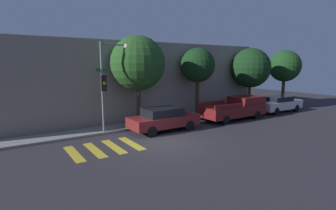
{
  "coord_description": "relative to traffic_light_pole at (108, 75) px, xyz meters",
  "views": [
    {
      "loc": [
        -7.18,
        -11.35,
        4.13
      ],
      "look_at": [
        1.7,
        2.1,
        1.6
      ],
      "focal_mm": 28.0,
      "sensor_mm": 36.0,
      "label": 1
    }
  ],
  "objects": [
    {
      "name": "sidewalk",
      "position": [
        1.63,
        0.69,
        -3.42
      ],
      "size": [
        26.0,
        1.72,
        0.14
      ],
      "primitive_type": "cube",
      "color": "gray",
      "rests_on": "ground"
    },
    {
      "name": "crosswalk",
      "position": [
        -1.32,
        -2.57,
        -3.48
      ],
      "size": [
        3.38,
        2.6,
        0.0
      ],
      "color": "gold",
      "rests_on": "ground"
    },
    {
      "name": "traffic_light_pole",
      "position": [
        0.0,
        0.0,
        0.0
      ],
      "size": [
        2.11,
        0.56,
        5.39
      ],
      "color": "slate",
      "rests_on": "ground"
    },
    {
      "name": "tree_far_end",
      "position": [
        13.54,
        0.86,
        0.28
      ],
      "size": [
        3.5,
        3.5,
        5.53
      ],
      "color": "brown",
      "rests_on": "ground"
    },
    {
      "name": "tree_near_corner",
      "position": [
        2.36,
        0.86,
        0.68
      ],
      "size": [
        3.6,
        3.6,
        5.98
      ],
      "color": "#42301E",
      "rests_on": "ground"
    },
    {
      "name": "pickup_truck",
      "position": [
        9.44,
        -1.27,
        -2.64
      ],
      "size": [
        5.34,
        2.04,
        1.65
      ],
      "color": "maroon",
      "rests_on": "ground"
    },
    {
      "name": "tree_behind_truck",
      "position": [
        18.68,
        0.86,
        0.42
      ],
      "size": [
        3.11,
        3.11,
        5.49
      ],
      "color": "#4C3823",
      "rests_on": "ground"
    },
    {
      "name": "building_row",
      "position": [
        1.63,
        4.95,
        -0.63
      ],
      "size": [
        26.0,
        6.0,
        5.71
      ],
      "primitive_type": "cube",
      "color": "gray",
      "rests_on": "ground"
    },
    {
      "name": "sedan_near_corner",
      "position": [
        2.99,
        -1.27,
        -2.72
      ],
      "size": [
        4.38,
        1.86,
        1.46
      ],
      "color": "maroon",
      "rests_on": "ground"
    },
    {
      "name": "tree_midblock",
      "position": [
        7.45,
        0.86,
        0.52
      ],
      "size": [
        2.62,
        2.62,
        5.36
      ],
      "color": "#42301E",
      "rests_on": "ground"
    },
    {
      "name": "sedan_middle",
      "position": [
        14.72,
        -1.27,
        -2.74
      ],
      "size": [
        4.64,
        1.89,
        1.39
      ],
      "color": "silver",
      "rests_on": "ground"
    },
    {
      "name": "ground_plane",
      "position": [
        1.63,
        -3.37,
        -3.49
      ],
      "size": [
        60.0,
        60.0,
        0.0
      ],
      "primitive_type": "plane",
      "color": "#2D2B30"
    }
  ]
}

